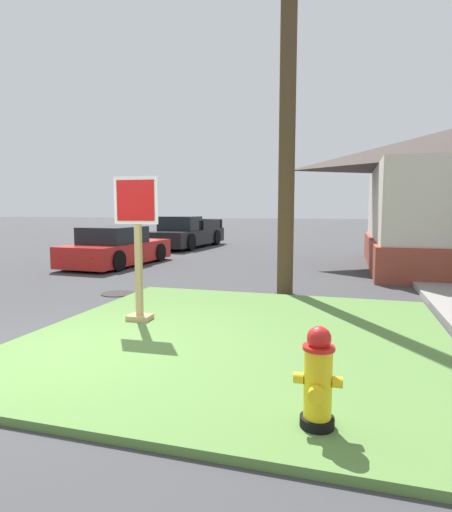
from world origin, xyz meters
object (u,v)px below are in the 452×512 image
parked_sedan_red (117,248)px  utility_pole (288,53)px  stop_sign (138,252)px  fire_hydrant (318,380)px  manhole_cover (118,294)px  pickup_truck_black (186,234)px

parked_sedan_red → utility_pole: utility_pole is taller
stop_sign → parked_sedan_red: size_ratio=0.53×
fire_hydrant → parked_sedan_red: bearing=128.5°
fire_hydrant → manhole_cover: size_ratio=1.17×
fire_hydrant → manhole_cover: bearing=134.4°
stop_sign → parked_sedan_red: 7.51m
stop_sign → parked_sedan_red: bearing=123.2°
fire_hydrant → stop_sign: size_ratio=0.37×
stop_sign → pickup_truck_black: size_ratio=0.40×
stop_sign → parked_sedan_red: (-4.11, 6.26, -0.61)m
fire_hydrant → manhole_cover: 6.45m
stop_sign → fire_hydrant: bearing=-41.2°
manhole_cover → parked_sedan_red: 4.92m
fire_hydrant → parked_sedan_red: parked_sedan_red is taller
fire_hydrant → utility_pole: bearing=100.8°
manhole_cover → pickup_truck_black: size_ratio=0.13×
fire_hydrant → pickup_truck_black: bearing=115.0°
manhole_cover → utility_pole: utility_pole is taller
stop_sign → manhole_cover: 2.85m
utility_pole → parked_sedan_red: bearing=152.0°
fire_hydrant → stop_sign: bearing=138.8°
stop_sign → pickup_truck_black: stop_sign is taller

